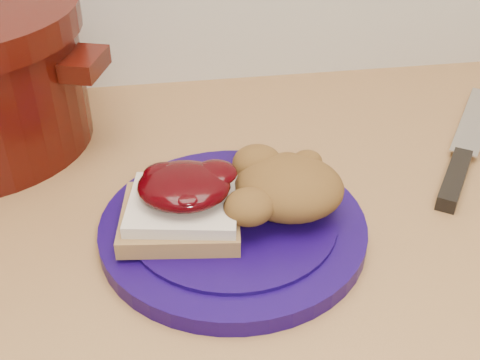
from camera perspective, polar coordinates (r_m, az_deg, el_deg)
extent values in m
cylinder|color=#130443|center=(0.58, -0.67, -4.56)|extent=(0.31, 0.31, 0.02)
cube|color=olive|center=(0.56, -5.63, -3.57)|extent=(0.12, 0.11, 0.02)
cube|color=beige|center=(0.56, -5.39, -2.32)|extent=(0.11, 0.10, 0.01)
ellipsoid|color=black|center=(0.55, -5.34, -0.54)|extent=(0.10, 0.09, 0.03)
ellipsoid|color=brown|center=(0.57, 4.68, -0.73)|extent=(0.12, 0.11, 0.05)
cube|color=black|center=(0.69, 19.69, 0.10)|extent=(0.08, 0.10, 0.02)
cube|color=silver|center=(0.81, 21.37, 5.36)|extent=(0.13, 0.17, 0.00)
cube|color=#360A05|center=(0.68, -14.51, 10.64)|extent=(0.05, 0.07, 0.02)
cylinder|color=black|center=(0.80, -21.61, 8.19)|extent=(0.06, 0.06, 0.10)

